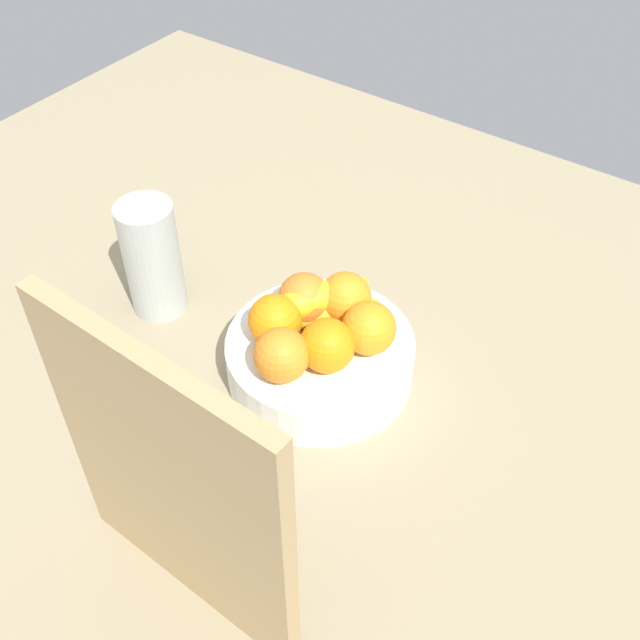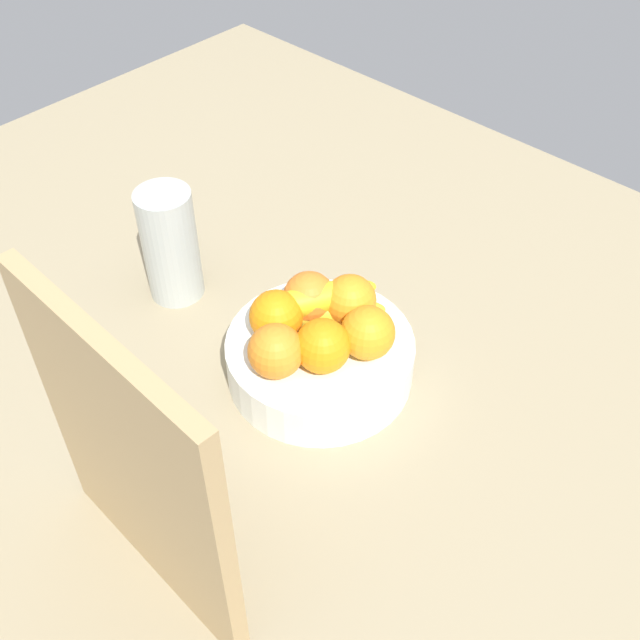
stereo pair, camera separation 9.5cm
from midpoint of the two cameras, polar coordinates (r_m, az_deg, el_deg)
name	(u,v)px [view 2 (the right image)]	position (r cm, az deg, el deg)	size (l,w,h in cm)	color
ground_plane	(316,384)	(105.64, 2.27, -4.89)	(180.00, 140.00, 3.00)	gray
fruit_bowl	(320,358)	(102.62, 2.64, -2.96)	(24.82, 24.82, 6.20)	white
orange_front_left	(323,346)	(95.04, 3.04, -2.07)	(6.99, 6.99, 6.99)	orange
orange_front_right	(368,333)	(97.09, 6.33, -1.08)	(6.99, 6.99, 6.99)	orange
orange_center	(351,301)	(101.09, 4.96, 1.29)	(6.99, 6.99, 6.99)	orange
orange_back_left	(309,297)	(101.26, 1.87, 1.55)	(6.99, 6.99, 6.99)	orange
orange_back_right	(276,316)	(98.60, -0.52, 0.13)	(6.99, 6.99, 6.99)	orange
orange_top_stack	(276,351)	(94.32, -0.42, -2.45)	(6.99, 6.99, 6.99)	orange
banana_bunch	(318,306)	(100.71, 2.56, 0.93)	(14.63, 16.85, 6.20)	yellow
cutting_board	(133,469)	(74.46, -10.04, -10.98)	(28.00, 1.80, 36.00)	tan
thermos_tumbler	(170,245)	(112.14, -8.62, 5.39)	(8.02, 8.02, 17.66)	#B3BBB7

